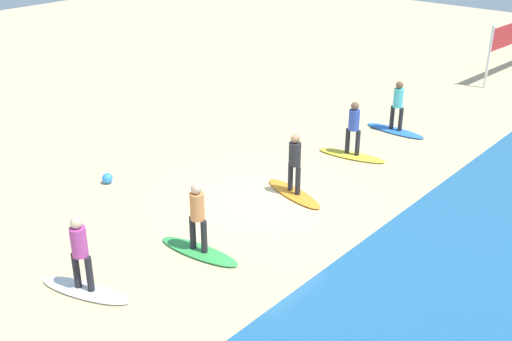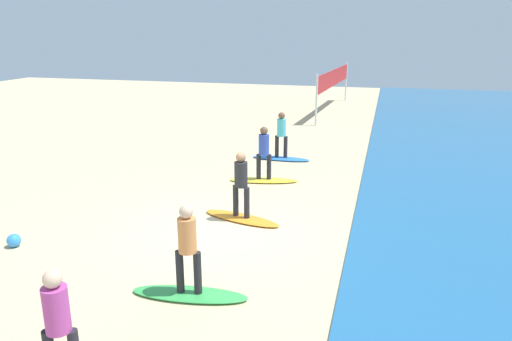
# 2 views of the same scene
# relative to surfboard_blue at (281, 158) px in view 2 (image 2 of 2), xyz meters

# --- Properties ---
(ground_plane) EXTENTS (60.00, 60.00, 0.00)m
(ground_plane) POSITION_rel_surfboard_blue_xyz_m (6.66, -0.02, -0.04)
(ground_plane) COLOR #CCB789
(surfboard_blue) EXTENTS (0.60, 2.11, 0.09)m
(surfboard_blue) POSITION_rel_surfboard_blue_xyz_m (0.00, 0.00, 0.00)
(surfboard_blue) COLOR blue
(surfboard_blue) RESTS_ON ground
(surfer_blue) EXTENTS (0.32, 0.46, 1.64)m
(surfer_blue) POSITION_rel_surfboard_blue_xyz_m (0.00, 0.00, 0.99)
(surfer_blue) COLOR #232328
(surfer_blue) RESTS_ON surfboard_blue
(surfboard_yellow) EXTENTS (0.96, 2.17, 0.09)m
(surfboard_yellow) POSITION_rel_surfboard_blue_xyz_m (2.70, 0.04, 0.00)
(surfboard_yellow) COLOR yellow
(surfboard_yellow) RESTS_ON ground
(surfer_yellow) EXTENTS (0.32, 0.45, 1.64)m
(surfer_yellow) POSITION_rel_surfboard_blue_xyz_m (2.70, 0.04, 0.99)
(surfer_yellow) COLOR #232328
(surfer_yellow) RESTS_ON surfboard_yellow
(surfboard_orange) EXTENTS (1.09, 2.17, 0.09)m
(surfboard_orange) POSITION_rel_surfboard_blue_xyz_m (5.87, 0.28, 0.00)
(surfboard_orange) COLOR orange
(surfboard_orange) RESTS_ON ground
(surfer_orange) EXTENTS (0.32, 0.45, 1.64)m
(surfer_orange) POSITION_rel_surfboard_blue_xyz_m (5.87, 0.28, 0.99)
(surfer_orange) COLOR #232328
(surfer_orange) RESTS_ON surfboard_orange
(surfboard_green) EXTENTS (0.80, 2.15, 0.09)m
(surfboard_green) POSITION_rel_surfboard_blue_xyz_m (9.54, 0.43, 0.00)
(surfboard_green) COLOR green
(surfboard_green) RESTS_ON ground
(surfer_green) EXTENTS (0.32, 0.46, 1.64)m
(surfer_green) POSITION_rel_surfboard_blue_xyz_m (9.54, 0.43, 0.99)
(surfer_green) COLOR #232328
(surfer_green) RESTS_ON surfboard_green
(surfer_white) EXTENTS (0.32, 0.45, 1.64)m
(surfer_white) POSITION_rel_surfboard_blue_xyz_m (12.08, -0.26, 0.99)
(surfer_white) COLOR #232328
(surfer_white) RESTS_ON surfboard_white
(volleyball_net) EXTENTS (9.08, 0.72, 2.50)m
(volleyball_net) POSITION_rel_surfboard_blue_xyz_m (-11.19, 0.57, 1.74)
(volleyball_net) COLOR silver
(volleyball_net) RESTS_ON ground
(beach_ball) EXTENTS (0.29, 0.29, 0.29)m
(beach_ball) POSITION_rel_surfboard_blue_xyz_m (8.64, -4.04, 0.10)
(beach_ball) COLOR #338CE5
(beach_ball) RESTS_ON ground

